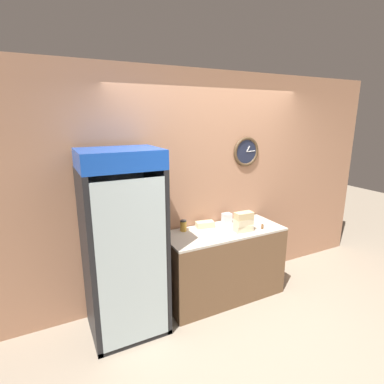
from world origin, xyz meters
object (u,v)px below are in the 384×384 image
object	(u,v)px
chefs_knife	(262,225)
napkin_dispenser	(227,218)
sandwich_stack_middle	(244,222)
condiment_jar	(183,226)
beverage_cooler	(122,234)
sandwich_stack_bottom	(243,228)
sandwich_flat_left	(205,224)
sandwich_stack_top	(244,216)

from	to	relation	value
chefs_knife	napkin_dispenser	distance (m)	0.45
sandwich_stack_middle	condiment_jar	xyz separation A→B (m)	(-0.62, 0.33, -0.05)
beverage_cooler	napkin_dispenser	distance (m)	1.40
sandwich_stack_bottom	napkin_dispenser	distance (m)	0.35
beverage_cooler	sandwich_flat_left	distance (m)	1.08
sandwich_stack_top	condiment_jar	size ratio (longest dim) A/B	1.66
sandwich_stack_middle	chefs_knife	distance (m)	0.34
sandwich_flat_left	sandwich_stack_middle	bearing A→B (deg)	-43.54
beverage_cooler	condiment_jar	distance (m)	0.80
sandwich_stack_bottom	condiment_jar	xyz separation A→B (m)	(-0.62, 0.33, 0.03)
beverage_cooler	sandwich_stack_middle	distance (m)	1.40
condiment_jar	chefs_knife	bearing A→B (deg)	-17.07
sandwich_stack_top	chefs_knife	xyz separation A→B (m)	(0.32, 0.04, -0.19)
beverage_cooler	condiment_jar	world-z (taller)	beverage_cooler
sandwich_stack_top	sandwich_flat_left	bearing A→B (deg)	136.46
beverage_cooler	sandwich_stack_bottom	xyz separation A→B (m)	(1.39, -0.15, -0.13)
condiment_jar	sandwich_stack_middle	bearing A→B (deg)	-27.99
sandwich_flat_left	napkin_dispenser	xyz separation A→B (m)	(0.33, 0.03, 0.02)
sandwich_stack_top	sandwich_flat_left	xyz separation A→B (m)	(-0.34, 0.32, -0.16)
condiment_jar	sandwich_stack_top	bearing A→B (deg)	-27.99
beverage_cooler	sandwich_stack_top	distance (m)	1.40
sandwich_stack_bottom	sandwich_flat_left	distance (m)	0.46
sandwich_stack_bottom	sandwich_flat_left	size ratio (longest dim) A/B	0.96
beverage_cooler	chefs_knife	world-z (taller)	beverage_cooler
sandwich_stack_top	beverage_cooler	bearing A→B (deg)	173.95
sandwich_flat_left	condiment_jar	size ratio (longest dim) A/B	1.78
sandwich_stack_bottom	sandwich_flat_left	bearing A→B (deg)	136.46
napkin_dispenser	chefs_knife	bearing A→B (deg)	-43.04
sandwich_flat_left	condiment_jar	world-z (taller)	condiment_jar
beverage_cooler	sandwich_stack_bottom	size ratio (longest dim) A/B	8.43
sandwich_stack_middle	sandwich_stack_top	bearing A→B (deg)	0.00
sandwich_stack_bottom	chefs_knife	bearing A→B (deg)	7.32
sandwich_stack_middle	sandwich_stack_top	world-z (taller)	sandwich_stack_top
sandwich_stack_middle	sandwich_stack_top	size ratio (longest dim) A/B	0.99
sandwich_stack_middle	sandwich_flat_left	size ratio (longest dim) A/B	0.93
condiment_jar	napkin_dispenser	world-z (taller)	condiment_jar
sandwich_stack_bottom	sandwich_stack_top	bearing A→B (deg)	0.00
sandwich_stack_bottom	chefs_knife	distance (m)	0.32
beverage_cooler	chefs_knife	bearing A→B (deg)	-3.55
chefs_knife	condiment_jar	xyz separation A→B (m)	(-0.94, 0.29, 0.06)
chefs_knife	condiment_jar	size ratio (longest dim) A/B	2.04
sandwich_stack_middle	sandwich_stack_top	xyz separation A→B (m)	(0.00, 0.00, 0.08)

